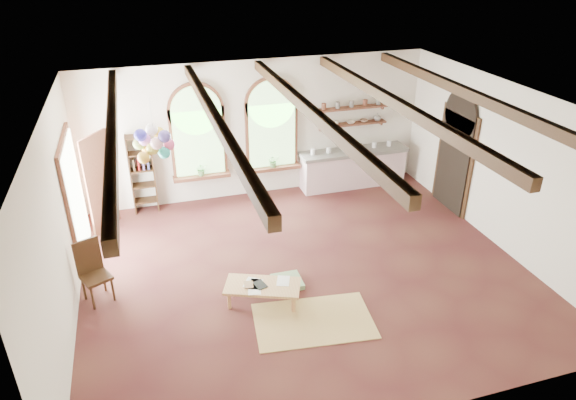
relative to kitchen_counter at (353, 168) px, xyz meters
name	(u,v)px	position (x,y,z in m)	size (l,w,h in m)	color
floor	(306,270)	(-2.30, -3.20, -0.48)	(8.00, 8.00, 0.00)	#532B22
ceiling_beams	(309,110)	(-2.30, -3.20, 2.62)	(6.20, 6.80, 0.18)	#3C2413
window_left	(198,135)	(-3.70, 0.23, 1.16)	(1.30, 0.28, 2.20)	brown
window_right	(272,128)	(-2.00, 0.23, 1.16)	(1.30, 0.28, 2.20)	brown
left_doorway	(75,202)	(-6.25, -1.40, 0.67)	(0.10, 1.90, 2.50)	brown
right_doorway	(453,162)	(1.65, -1.70, 0.62)	(0.10, 1.30, 2.40)	black
kitchen_counter	(353,168)	(0.00, 0.00, 0.00)	(2.68, 0.62, 0.94)	beige
wall_shelf_lower	(352,124)	(0.00, 0.18, 1.07)	(1.70, 0.24, 0.04)	brown
wall_shelf_upper	(353,108)	(0.00, 0.18, 1.47)	(1.70, 0.24, 0.04)	brown
wall_clock	(399,104)	(1.25, 0.25, 1.42)	(0.32, 0.32, 0.04)	black
bookshelf	(142,174)	(-5.00, 0.12, 0.42)	(0.53, 0.32, 1.80)	#3C2413
coffee_table	(263,287)	(-3.29, -3.88, -0.16)	(1.38, 1.00, 0.36)	tan
side_chair	(97,284)	(-5.96, -2.98, -0.16)	(0.58, 0.58, 1.11)	#3C2413
floor_mat	(313,321)	(-2.63, -4.59, -0.47)	(1.90, 1.18, 0.02)	tan
floor_cushion	(287,282)	(-2.75, -3.50, -0.43)	(0.51, 0.51, 0.09)	#6E8B60
water_jug_a	(381,173)	(0.80, 0.00, -0.24)	(0.28, 0.28, 0.54)	#5996C0
water_jug_b	(389,172)	(1.00, -0.01, -0.25)	(0.27, 0.27, 0.51)	#5996C0
balloon_cluster	(154,143)	(-4.71, -1.93, 1.86)	(0.72, 0.77, 1.14)	silver
table_book	(244,285)	(-3.59, -3.80, -0.11)	(0.15, 0.22, 0.02)	olive
tablet	(260,285)	(-3.33, -3.86, -0.11)	(0.17, 0.25, 0.01)	black
potted_plant_left	(201,169)	(-3.70, 0.12, 0.37)	(0.27, 0.23, 0.30)	#598C4C
potted_plant_right	(273,161)	(-2.00, 0.12, 0.37)	(0.27, 0.23, 0.30)	#598C4C
shelf_cup_a	(323,124)	(-0.75, 0.18, 1.14)	(0.12, 0.10, 0.10)	white
shelf_cup_b	(337,123)	(-0.40, 0.18, 1.14)	(0.10, 0.10, 0.09)	beige
shelf_bowl_a	(351,122)	(-0.05, 0.18, 1.12)	(0.22, 0.22, 0.05)	beige
shelf_bowl_b	(364,121)	(0.30, 0.18, 1.12)	(0.20, 0.20, 0.06)	#8C664C
shelf_vase	(377,117)	(0.65, 0.18, 1.19)	(0.18, 0.18, 0.19)	slate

